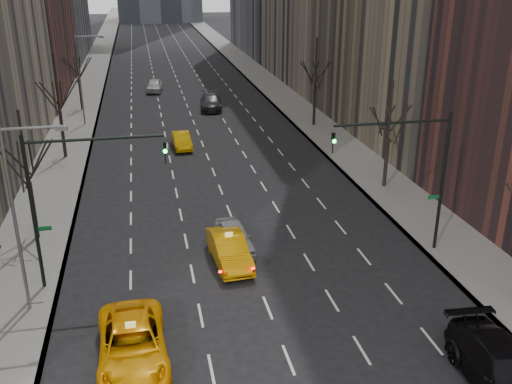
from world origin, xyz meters
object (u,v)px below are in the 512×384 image
taxi_suv (133,344)px  silver_sedan_ahead (234,237)px  parked_suv_black (504,371)px  taxi_sedan (229,250)px

taxi_suv → silver_sedan_ahead: size_ratio=1.39×
silver_sedan_ahead → parked_suv_black: bearing=-63.7°
parked_suv_black → taxi_suv: bearing=165.1°
parked_suv_black → silver_sedan_ahead: bearing=124.0°
silver_sedan_ahead → parked_suv_black: size_ratio=0.69×
taxi_sedan → silver_sedan_ahead: size_ratio=1.13×
silver_sedan_ahead → taxi_suv: bearing=-126.1°
taxi_suv → taxi_sedan: taxi_suv is taller
taxi_suv → parked_suv_black: parked_suv_black is taller
taxi_sedan → silver_sedan_ahead: bearing=67.6°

